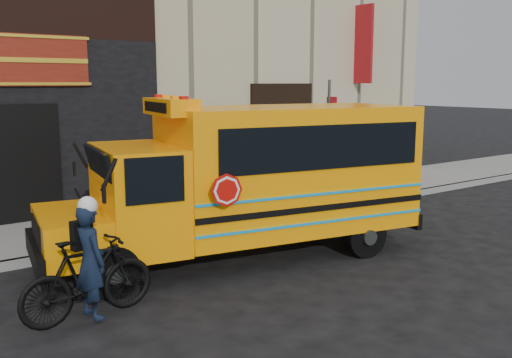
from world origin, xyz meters
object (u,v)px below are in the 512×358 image
object	(u,v)px
sign_pole	(329,140)
cyclist	(90,265)
school_bus	(256,175)
bicycle	(88,278)

from	to	relation	value
sign_pole	cyclist	distance (m)	7.83
school_bus	sign_pole	world-z (taller)	sign_pole
sign_pole	bicycle	distance (m)	7.84
bicycle	cyclist	bearing A→B (deg)	-175.22
cyclist	school_bus	bearing A→B (deg)	-81.99
school_bus	cyclist	size ratio (longest dim) A/B	4.62
sign_pole	cyclist	world-z (taller)	sign_pole
school_bus	bicycle	distance (m)	3.78
sign_pole	cyclist	bearing A→B (deg)	-157.25
school_bus	bicycle	bearing A→B (deg)	-164.43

